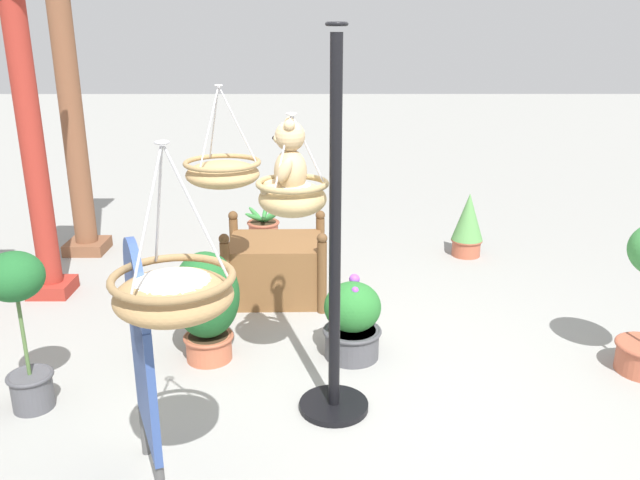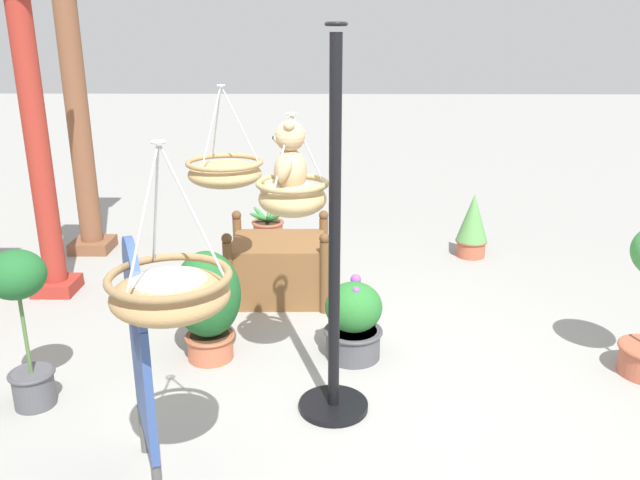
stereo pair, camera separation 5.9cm
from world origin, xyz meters
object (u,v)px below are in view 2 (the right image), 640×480
object	(u,v)px
wooden_planter_box	(279,266)
potted_plant_broad_leaf	(22,314)
hanging_basket_with_teddy	(293,196)
potted_plant_tall_leafy	(208,302)
hanging_basket_left_high	(170,292)
hanging_basket_right_low	(225,172)
display_pole_central	(334,306)
potted_plant_small_succulent	(472,226)
teddy_bear	(288,163)
greenhouse_pillar_left	(38,148)
potted_plant_trailing_ivy	(268,228)
potted_plant_conical_shrub	(353,321)
display_sign_board	(139,344)
greenhouse_pillar_far_back	(78,119)

from	to	relation	value
wooden_planter_box	potted_plant_broad_leaf	size ratio (longest dim) A/B	0.86
hanging_basket_with_teddy	potted_plant_tall_leafy	xyz separation A→B (m)	(0.50, 0.64, -0.91)
hanging_basket_left_high	hanging_basket_right_low	size ratio (longest dim) A/B	1.06
display_pole_central	potted_plant_small_succulent	world-z (taller)	display_pole_central
teddy_bear	potted_plant_tall_leafy	bearing A→B (deg)	51.28
hanging_basket_right_low	greenhouse_pillar_left	world-z (taller)	greenhouse_pillar_left
greenhouse_pillar_left	potted_plant_tall_leafy	bearing A→B (deg)	-126.77
display_pole_central	potted_plant_trailing_ivy	bearing A→B (deg)	12.10
teddy_bear	potted_plant_conical_shrub	xyz separation A→B (m)	(0.53, -0.42, -1.27)
potted_plant_conical_shrub	display_sign_board	size ratio (longest dim) A/B	0.44
potted_plant_small_succulent	potted_plant_trailing_ivy	bearing A→B (deg)	78.22
greenhouse_pillar_left	potted_plant_tall_leafy	size ratio (longest dim) A/B	3.34
teddy_bear	potted_plant_trailing_ivy	bearing A→B (deg)	7.91
potted_plant_trailing_ivy	potted_plant_broad_leaf	size ratio (longest dim) A/B	0.46
greenhouse_pillar_left	display_pole_central	bearing A→B (deg)	-126.48
hanging_basket_left_high	potted_plant_tall_leafy	distance (m)	1.76
hanging_basket_right_low	greenhouse_pillar_left	size ratio (longest dim) A/B	0.27
hanging_basket_with_teddy	potted_plant_tall_leafy	world-z (taller)	hanging_basket_with_teddy
teddy_bear	potted_plant_conical_shrub	size ratio (longest dim) A/B	0.75
hanging_basket_right_low	wooden_planter_box	size ratio (longest dim) A/B	0.82
potted_plant_small_succulent	potted_plant_broad_leaf	xyz separation A→B (m)	(-2.86, 3.38, 0.30)
potted_plant_tall_leafy	teddy_bear	bearing A→B (deg)	-128.72
potted_plant_small_succulent	potted_plant_trailing_ivy	world-z (taller)	potted_plant_small_succulent
hanging_basket_with_teddy	wooden_planter_box	distance (m)	1.97
hanging_basket_left_high	potted_plant_tall_leafy	bearing A→B (deg)	5.76
hanging_basket_with_teddy	hanging_basket_right_low	world-z (taller)	hanging_basket_right_low
teddy_bear	hanging_basket_right_low	distance (m)	1.13
hanging_basket_right_low	wooden_planter_box	world-z (taller)	hanging_basket_right_low
potted_plant_trailing_ivy	display_sign_board	size ratio (longest dim) A/B	0.35
display_pole_central	display_sign_board	bearing A→B (deg)	125.31
hanging_basket_left_high	display_pole_central	bearing A→B (deg)	-38.20
potted_plant_tall_leafy	potted_plant_small_succulent	world-z (taller)	potted_plant_tall_leafy
teddy_bear	display_sign_board	bearing A→B (deg)	140.12
display_pole_central	greenhouse_pillar_far_back	distance (m)	4.03
hanging_basket_with_teddy	teddy_bear	size ratio (longest dim) A/B	1.34
hanging_basket_with_teddy	greenhouse_pillar_far_back	bearing A→B (deg)	39.25
potted_plant_small_succulent	greenhouse_pillar_far_back	bearing A→B (deg)	88.14
greenhouse_pillar_far_back	potted_plant_tall_leafy	world-z (taller)	greenhouse_pillar_far_back
teddy_bear	potted_plant_trailing_ivy	world-z (taller)	teddy_bear
greenhouse_pillar_left	greenhouse_pillar_far_back	bearing A→B (deg)	3.67
potted_plant_trailing_ivy	potted_plant_tall_leafy	bearing A→B (deg)	176.19
hanging_basket_left_high	greenhouse_pillar_left	distance (m)	3.32
greenhouse_pillar_far_back	potted_plant_broad_leaf	size ratio (longest dim) A/B	2.80
teddy_bear	potted_plant_tall_leafy	distance (m)	1.37
hanging_basket_left_high	wooden_planter_box	xyz separation A→B (m)	(2.72, -0.26, -0.91)
greenhouse_pillar_left	wooden_planter_box	bearing A→B (deg)	-92.03
potted_plant_small_succulent	display_sign_board	xyz separation A→B (m)	(-3.57, 2.44, 0.47)
hanging_basket_left_high	greenhouse_pillar_far_back	xyz separation A→B (m)	(3.95, 1.85, 0.22)
hanging_basket_right_low	greenhouse_pillar_far_back	bearing A→B (deg)	43.23
potted_plant_broad_leaf	teddy_bear	bearing A→B (deg)	-85.33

